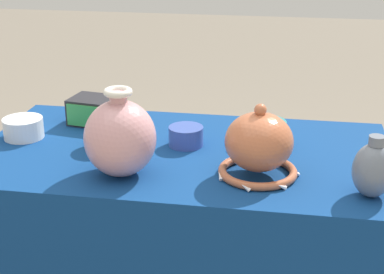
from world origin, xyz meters
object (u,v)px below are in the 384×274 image
mosaic_tile_box (95,111)px  pot_squat_teal (264,133)px  pot_squat_porcelain (23,128)px  vase_dome_bell (259,146)px  cup_wide_ochre (108,134)px  vase_tall_bulbous (120,137)px  jar_round_slate (373,170)px  pot_squat_cobalt (185,136)px

mosaic_tile_box → pot_squat_teal: size_ratio=1.26×
pot_squat_porcelain → pot_squat_teal: bearing=5.6°
mosaic_tile_box → pot_squat_teal: (0.56, -0.09, -0.01)m
vase_dome_bell → cup_wide_ochre: bearing=164.2°
vase_dome_bell → pot_squat_teal: 0.23m
vase_tall_bulbous → jar_round_slate: 0.64m
cup_wide_ochre → pot_squat_teal: bearing=12.2°
pot_squat_porcelain → pot_squat_cobalt: size_ratio=1.18×
cup_wide_ochre → pot_squat_teal: pot_squat_teal is taller
vase_dome_bell → mosaic_tile_box: 0.64m
vase_tall_bulbous → pot_squat_porcelain: bearing=150.8°
mosaic_tile_box → jar_round_slate: size_ratio=1.07×
vase_tall_bulbous → jar_round_slate: size_ratio=1.50×
jar_round_slate → pot_squat_cobalt: 0.57m
vase_dome_bell → jar_round_slate: 0.29m
pot_squat_porcelain → pot_squat_teal: (0.73, 0.07, 0.00)m
cup_wide_ochre → jar_round_slate: jar_round_slate is taller
cup_wide_ochre → pot_squat_cobalt: bearing=12.0°
vase_tall_bulbous → pot_squat_teal: vase_tall_bulbous is taller
vase_tall_bulbous → vase_dome_bell: vase_tall_bulbous is taller
pot_squat_cobalt → pot_squat_teal: (0.23, 0.05, 0.01)m
pot_squat_porcelain → pot_squat_cobalt: (0.50, 0.02, -0.00)m
pot_squat_porcelain → mosaic_tile_box: bearing=43.0°
cup_wide_ochre → pot_squat_porcelain: bearing=174.7°
jar_round_slate → pot_squat_porcelain: bearing=167.3°
mosaic_tile_box → cup_wide_ochre: 0.22m
pot_squat_porcelain → pot_squat_cobalt: bearing=2.4°
vase_tall_bulbous → pot_squat_porcelain: size_ratio=1.94×
mosaic_tile_box → pot_squat_teal: mosaic_tile_box is taller
mosaic_tile_box → pot_squat_porcelain: size_ratio=1.38×
vase_tall_bulbous → pot_squat_cobalt: 0.27m
jar_round_slate → pot_squat_cobalt: size_ratio=1.53×
mosaic_tile_box → pot_squat_cobalt: bearing=-14.7°
pot_squat_teal → mosaic_tile_box: bearing=170.7°
vase_tall_bulbous → pot_squat_teal: size_ratio=1.78×
pot_squat_teal → vase_dome_bell: bearing=-90.6°
pot_squat_cobalt → pot_squat_teal: size_ratio=0.77×
cup_wide_ochre → jar_round_slate: size_ratio=0.74×
vase_dome_bell → pot_squat_cobalt: bearing=142.7°
jar_round_slate → vase_tall_bulbous: bearing=178.2°
vase_tall_bulbous → cup_wide_ochre: bearing=116.7°
vase_tall_bulbous → mosaic_tile_box: bearing=117.9°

